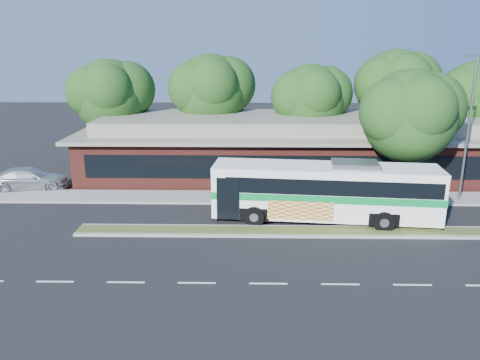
{
  "coord_description": "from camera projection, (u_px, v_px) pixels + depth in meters",
  "views": [
    {
      "loc": [
        -3.86,
        -22.62,
        9.58
      ],
      "look_at": [
        -4.35,
        3.75,
        2.0
      ],
      "focal_mm": 35.0,
      "sensor_mm": 36.0,
      "label": 1
    }
  ],
  "objects": [
    {
      "name": "tree_bg_d",
      "position": [
        400.0,
        86.0,
        37.91
      ],
      "size": [
        6.91,
        6.2,
        9.37
      ],
      "color": "black",
      "rests_on": "ground"
    },
    {
      "name": "sidewalk",
      "position": [
        307.0,
        198.0,
        30.45
      ],
      "size": [
        44.0,
        2.6,
        0.12
      ],
      "primitive_type": "cube",
      "color": "gray",
      "rests_on": "ground"
    },
    {
      "name": "plaza_building",
      "position": [
        298.0,
        146.0,
        36.21
      ],
      "size": [
        33.2,
        11.2,
        4.45
      ],
      "color": "maroon",
      "rests_on": "ground"
    },
    {
      "name": "sedan",
      "position": [
        30.0,
        179.0,
        32.3
      ],
      "size": [
        5.47,
        2.98,
        1.51
      ],
      "primitive_type": "imported",
      "rotation": [
        0.0,
        0.0,
        1.75
      ],
      "color": "#B3B7BB",
      "rests_on": "ground"
    },
    {
      "name": "transit_bus",
      "position": [
        326.0,
        188.0,
        26.06
      ],
      "size": [
        12.69,
        3.94,
        3.51
      ],
      "rotation": [
        0.0,
        0.0,
        -0.1
      ],
      "color": "white",
      "rests_on": "ground"
    },
    {
      "name": "sidewalk_tree",
      "position": [
        416.0,
        114.0,
        28.75
      ],
      "size": [
        6.38,
        5.72,
        8.28
      ],
      "color": "black",
      "rests_on": "ground"
    },
    {
      "name": "ground",
      "position": [
        322.0,
        237.0,
        24.31
      ],
      "size": [
        120.0,
        120.0,
        0.0
      ],
      "primitive_type": "plane",
      "color": "black",
      "rests_on": "ground"
    },
    {
      "name": "parking_lot",
      "position": [
        56.0,
        182.0,
        34.24
      ],
      "size": [
        14.0,
        12.0,
        0.01
      ],
      "primitive_type": "cube",
      "color": "black",
      "rests_on": "ground"
    },
    {
      "name": "lamp_post",
      "position": [
        468.0,
        125.0,
        28.55
      ],
      "size": [
        0.93,
        0.18,
        9.07
      ],
      "color": "slate",
      "rests_on": "ground"
    },
    {
      "name": "tree_bg_e",
      "position": [
        479.0,
        96.0,
        37.01
      ],
      "size": [
        6.47,
        5.8,
        8.5
      ],
      "color": "black",
      "rests_on": "ground"
    },
    {
      "name": "tree_bg_a",
      "position": [
        115.0,
        94.0,
        37.5
      ],
      "size": [
        6.47,
        5.8,
        8.63
      ],
      "color": "black",
      "rests_on": "ground"
    },
    {
      "name": "median_strip",
      "position": [
        321.0,
        231.0,
        24.87
      ],
      "size": [
        26.0,
        1.1,
        0.15
      ],
      "primitive_type": "cube",
      "color": "#4C5D27",
      "rests_on": "ground"
    },
    {
      "name": "tree_bg_c",
      "position": [
        315.0,
        98.0,
        37.29
      ],
      "size": [
        6.24,
        5.6,
        8.26
      ],
      "color": "black",
      "rests_on": "ground"
    },
    {
      "name": "tree_bg_b",
      "position": [
        216.0,
        90.0,
        38.25
      ],
      "size": [
        6.69,
        6.0,
        9.0
      ],
      "color": "black",
      "rests_on": "ground"
    }
  ]
}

